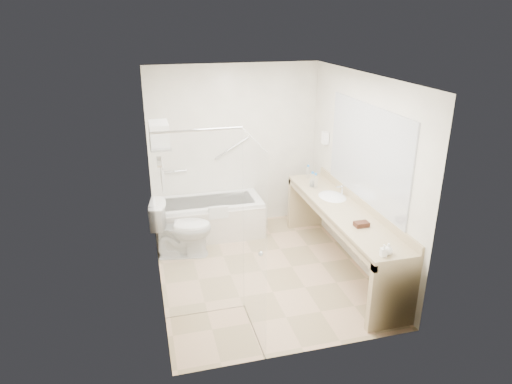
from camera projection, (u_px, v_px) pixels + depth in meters
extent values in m
plane|color=tan|center=(262.00, 271.00, 6.00)|extent=(3.20, 3.20, 0.00)
cube|color=silver|center=(263.00, 76.00, 5.09)|extent=(2.60, 3.20, 0.10)
cube|color=silver|center=(235.00, 147.00, 6.99)|extent=(2.60, 0.10, 2.50)
cube|color=silver|center=(309.00, 240.00, 4.10)|extent=(2.60, 0.10, 2.50)
cube|color=silver|center=(153.00, 191.00, 5.24)|extent=(0.10, 3.20, 2.50)
cube|color=silver|center=(360.00, 173.00, 5.85)|extent=(0.10, 3.20, 2.50)
cube|color=white|center=(208.00, 218.00, 6.91)|extent=(1.60, 0.70, 0.55)
cube|color=beige|center=(212.00, 229.00, 6.59)|extent=(1.60, 0.02, 0.50)
cube|color=silver|center=(218.00, 212.00, 6.53)|extent=(0.28, 0.06, 0.18)
cylinder|color=silver|center=(174.00, 171.00, 6.83)|extent=(0.40, 0.03, 0.03)
cylinder|color=silver|center=(232.00, 148.00, 6.94)|extent=(0.53, 0.03, 0.33)
cube|color=silver|center=(202.00, 228.00, 4.78)|extent=(0.90, 0.01, 2.10)
cube|color=silver|center=(254.00, 243.00, 4.48)|extent=(0.02, 0.90, 2.10)
cylinder|color=silver|center=(197.00, 130.00, 4.40)|extent=(0.90, 0.02, 0.02)
sphere|color=silver|center=(261.00, 254.00, 4.37)|extent=(0.05, 0.05, 0.05)
cylinder|color=silver|center=(159.00, 162.00, 3.96)|extent=(0.04, 0.10, 0.10)
cube|color=silver|center=(160.00, 145.00, 5.42)|extent=(0.24, 0.55, 0.02)
cylinder|color=silver|center=(161.00, 162.00, 5.50)|extent=(0.02, 0.55, 0.02)
cube|color=silver|center=(162.00, 175.00, 5.56)|extent=(0.03, 0.42, 0.32)
cube|color=silver|center=(160.00, 140.00, 5.40)|extent=(0.22, 0.40, 0.08)
cube|color=silver|center=(159.00, 133.00, 5.37)|extent=(0.22, 0.40, 0.08)
cube|color=silver|center=(158.00, 126.00, 5.34)|extent=(0.22, 0.40, 0.08)
cube|color=tan|center=(343.00, 210.00, 5.80)|extent=(0.55, 2.70, 0.05)
cube|color=tan|center=(362.00, 202.00, 5.84)|extent=(0.03, 2.70, 0.10)
cube|color=tan|center=(324.00, 216.00, 5.76)|extent=(0.04, 2.70, 0.08)
cube|color=tan|center=(393.00, 295.00, 4.78)|extent=(0.55, 0.08, 0.80)
cube|color=tan|center=(305.00, 202.00, 7.14)|extent=(0.55, 0.08, 0.80)
ellipsoid|color=white|center=(332.00, 199.00, 6.17)|extent=(0.40, 0.52, 0.14)
cylinder|color=silver|center=(343.00, 190.00, 6.17)|extent=(0.03, 0.03, 0.14)
cube|color=#B4B8C0|center=(367.00, 154.00, 5.60)|extent=(0.02, 2.00, 1.20)
cube|color=white|center=(325.00, 138.00, 6.71)|extent=(0.08, 0.10, 0.18)
imported|color=white|center=(182.00, 229.00, 6.26)|extent=(0.88, 0.58, 0.80)
cube|color=#48271A|center=(361.00, 224.00, 5.28)|extent=(0.17, 0.11, 0.06)
imported|color=white|center=(383.00, 254.00, 4.62)|extent=(0.06, 0.14, 0.06)
imported|color=white|center=(388.00, 250.00, 4.66)|extent=(0.10, 0.13, 0.10)
cylinder|color=silver|center=(308.00, 172.00, 6.84)|extent=(0.06, 0.06, 0.18)
cylinder|color=#257DD3|center=(308.00, 166.00, 6.81)|extent=(0.03, 0.03, 0.03)
cylinder|color=silver|center=(315.00, 181.00, 6.44)|extent=(0.07, 0.07, 0.19)
cylinder|color=#257DD3|center=(316.00, 174.00, 6.40)|extent=(0.04, 0.04, 0.03)
cylinder|color=silver|center=(312.00, 180.00, 6.48)|extent=(0.07, 0.07, 0.19)
cylinder|color=#257DD3|center=(313.00, 173.00, 6.44)|extent=(0.04, 0.04, 0.03)
cylinder|color=silver|center=(311.00, 183.00, 6.55)|extent=(0.08, 0.08, 0.08)
cylinder|color=silver|center=(312.00, 184.00, 6.50)|extent=(0.08, 0.08, 0.08)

